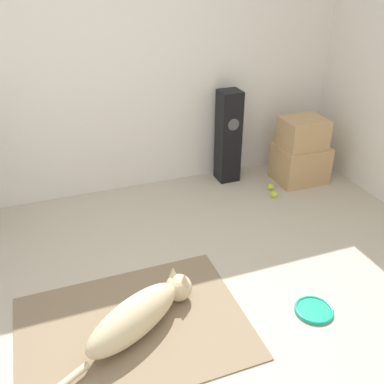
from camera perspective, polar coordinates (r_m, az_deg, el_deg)
The scene contains 10 objects.
ground_plane at distance 2.98m, azimuth -3.84°, elevation -18.05°, with size 12.00×12.00×0.00m, color #BCB29E.
wall_back at distance 4.20m, azimuth -13.19°, elevation 15.87°, with size 8.00×0.06×2.55m.
area_rug at distance 3.02m, azimuth -7.85°, elevation -17.41°, with size 1.50×1.12×0.01m.
dog at distance 2.90m, azimuth -6.93°, elevation -15.84°, with size 1.02×0.64×0.28m.
frisbee at distance 3.21m, azimuth 15.97°, elevation -14.89°, with size 0.27×0.27×0.03m.
cardboard_box_lower at distance 4.80m, azimuth 14.21°, elevation 3.74°, with size 0.52×0.43×0.40m.
cardboard_box_upper at distance 4.65m, azimuth 14.59°, elevation 7.64°, with size 0.45×0.36×0.31m.
floor_speaker at distance 4.58m, azimuth 4.85°, elevation 7.36°, with size 0.22×0.23×0.99m.
tennis_ball_by_boxes at distance 4.59m, azimuth 10.43°, elevation 0.68°, with size 0.07×0.07×0.07m.
tennis_ball_near_speaker at distance 4.45m, azimuth 10.84°, elevation -0.33°, with size 0.07×0.07×0.07m.
Camera 1 is at (-0.53, -1.96, 2.18)m, focal length 40.00 mm.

